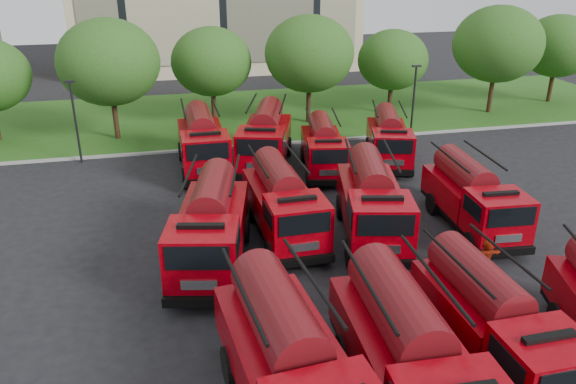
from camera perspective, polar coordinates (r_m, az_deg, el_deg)
The scene contains 24 objects.
ground at distance 21.89m, azimuth 2.12°, elevation -10.14°, with size 140.00×140.00×0.00m, color black.
lawn at distance 45.50m, azimuth -6.47°, elevation 7.76°, with size 70.00×16.00×0.12m, color #224E14.
curb at distance 37.80m, azimuth -4.95°, elevation 4.63°, with size 70.00×0.30×0.14m, color gray.
tree_2 at distance 39.82m, azimuth -17.76°, elevation 12.45°, with size 6.72×6.72×8.22m.
tree_3 at distance 42.45m, azimuth -7.78°, elevation 12.99°, with size 5.88×5.88×7.19m.
tree_4 at distance 42.14m, azimuth 2.18°, elevation 13.84°, with size 6.55×6.55×8.01m.
tree_5 at distance 45.51m, azimuth 10.59°, elevation 13.06°, with size 5.46×5.46×6.68m.
tree_6 at distance 47.80m, azimuth 20.54°, elevation 13.88°, with size 6.89×6.89×8.42m.
tree_7 at distance 53.55m, azimuth 25.75°, elevation 13.21°, with size 6.05×6.05×7.39m.
lamp_post_0 at distance 36.36m, azimuth -20.83°, elevation 7.11°, with size 0.60×0.25×5.11m.
lamp_post_1 at distance 39.78m, azimuth 12.65°, elevation 9.33°, with size 0.60×0.25×5.11m.
fire_truck_0 at distance 15.68m, azimuth 0.36°, elevation -17.45°, with size 3.44×8.08×3.58m.
fire_truck_1 at distance 16.29m, azimuth 12.40°, elevation -16.34°, with size 3.14×7.93×3.56m.
fire_truck_2 at distance 18.74m, azimuth 20.13°, elevation -12.23°, with size 2.64×6.99×3.16m.
fire_truck_4 at distance 23.13m, azimuth -7.85°, elevation -3.41°, with size 4.20×8.02×3.48m.
fire_truck_5 at distance 25.28m, azimuth -0.50°, elevation -1.05°, with size 2.80×7.25×3.27m.
fire_truck_6 at distance 25.50m, azimuth 8.55°, elevation -0.92°, with size 4.21×7.90×3.42m.
fire_truck_7 at distance 27.37m, azimuth 18.24°, elevation -0.46°, with size 2.98×7.13×3.17m.
fire_truck_8 at distance 33.64m, azimuth -8.67°, elevation 5.08°, with size 2.83×7.59×3.45m.
fire_truck_9 at distance 33.97m, azimuth -2.31°, elevation 5.54°, with size 4.76×8.09×3.49m.
fire_truck_10 at distance 33.12m, azimuth 3.63°, elevation 4.58°, with size 3.37×6.82×2.97m.
fire_truck_11 at distance 35.08m, azimuth 10.20°, elevation 5.39°, with size 4.15×7.08×3.05m.
firefighter_4 at distance 18.72m, azimuth -0.27°, elevation -16.74°, with size 0.96×0.63×1.97m, color #AA260D.
firefighter_5 at distance 24.37m, azimuth 19.24°, elevation -7.81°, with size 1.46×0.63×1.57m, color #AA260D.
Camera 1 is at (-4.91, -17.64, 12.00)m, focal length 35.00 mm.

